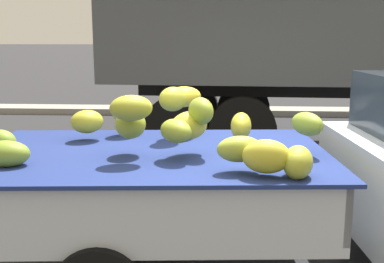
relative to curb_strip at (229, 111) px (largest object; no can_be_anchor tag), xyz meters
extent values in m
cube|color=gray|center=(0.00, 0.00, 0.00)|extent=(80.00, 0.80, 0.16)
cube|color=silver|center=(-0.77, -8.65, 0.50)|extent=(2.89, 1.94, 0.08)
cube|color=silver|center=(-0.84, -7.82, 0.76)|extent=(2.76, 0.27, 0.44)
cube|color=silver|center=(-0.70, -9.49, 0.76)|extent=(2.76, 0.27, 0.44)
cube|color=silver|center=(0.58, -8.55, 0.76)|extent=(0.18, 1.73, 0.44)
cube|color=#B21914|center=(-0.84, -7.79, 0.72)|extent=(2.65, 0.22, 0.07)
cube|color=navy|center=(-0.77, -8.65, 0.99)|extent=(3.02, 2.07, 0.03)
ellipsoid|color=gold|center=(-0.03, -8.30, 1.16)|extent=(0.21, 0.39, 0.24)
ellipsoid|color=gold|center=(0.10, -9.32, 1.15)|extent=(0.35, 0.24, 0.23)
ellipsoid|color=#9BA930|center=(-0.07, -9.21, 1.17)|extent=(0.36, 0.25, 0.19)
ellipsoid|color=gold|center=(-0.46, -8.73, 1.24)|extent=(0.39, 0.38, 0.23)
ellipsoid|color=#A1A429|center=(-0.88, -8.97, 1.42)|extent=(0.37, 0.29, 0.20)
ellipsoid|color=yellow|center=(-0.57, -8.02, 1.38)|extent=(0.45, 0.43, 0.20)
ellipsoid|color=olive|center=(0.48, -8.67, 1.25)|extent=(0.32, 0.37, 0.19)
ellipsoid|color=olive|center=(-1.79, -9.15, 1.09)|extent=(0.37, 0.25, 0.20)
ellipsoid|color=gold|center=(0.31, -9.32, 1.11)|extent=(0.27, 0.34, 0.23)
ellipsoid|color=gold|center=(-1.11, -8.00, 1.24)|extent=(0.39, 0.40, 0.24)
ellipsoid|color=#929D29|center=(-0.93, -8.77, 1.26)|extent=(0.28, 0.31, 0.23)
ellipsoid|color=gold|center=(-0.64, -8.23, 1.39)|extent=(0.35, 0.36, 0.22)
ellipsoid|color=gold|center=(-1.43, -8.26, 1.18)|extent=(0.38, 0.37, 0.21)
ellipsoid|color=olive|center=(-0.55, -8.92, 1.24)|extent=(0.35, 0.37, 0.18)
ellipsoid|color=olive|center=(-0.37, -8.75, 1.36)|extent=(0.28, 0.34, 0.21)
ellipsoid|color=olive|center=(-2.03, -8.73, 1.09)|extent=(0.34, 0.29, 0.20)
cylinder|color=black|center=(-1.16, -7.85, 0.24)|extent=(0.65, 0.25, 0.64)
cylinder|color=black|center=(0.26, -2.52, 0.46)|extent=(1.09, 0.35, 1.08)
cylinder|color=black|center=(0.14, -4.91, 0.46)|extent=(1.09, 0.35, 1.08)
cylinder|color=black|center=(-0.82, -2.46, 0.46)|extent=(1.09, 0.35, 1.08)
cylinder|color=black|center=(-0.94, -4.86, 0.46)|extent=(1.09, 0.35, 1.08)
camera|label=1|loc=(-0.21, -12.48, 1.95)|focal=44.83mm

